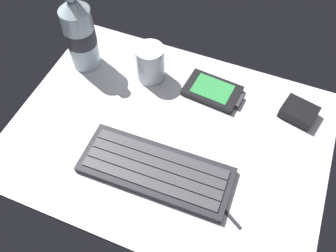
{
  "coord_description": "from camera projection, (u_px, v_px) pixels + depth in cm",
  "views": [
    {
      "loc": [
        15.1,
        -37.26,
        62.05
      ],
      "look_at": [
        0.0,
        0.0,
        3.0
      ],
      "focal_mm": 38.58,
      "sensor_mm": 36.0,
      "label": 1
    }
  ],
  "objects": [
    {
      "name": "juice_cup",
      "position": [
        150.0,
        64.0,
        0.8
      ],
      "size": [
        6.4,
        6.4,
        8.5
      ],
      "color": "silver",
      "rests_on": "ground_plane"
    },
    {
      "name": "handheld_device",
      "position": [
        213.0,
        91.0,
        0.79
      ],
      "size": [
        13.3,
        8.74,
        1.5
      ],
      "color": "black",
      "rests_on": "ground_plane"
    },
    {
      "name": "keyboard",
      "position": [
        156.0,
        170.0,
        0.68
      ],
      "size": [
        29.24,
        11.64,
        1.7
      ],
      "color": "#232328",
      "rests_on": "ground_plane"
    },
    {
      "name": "charger_block",
      "position": [
        299.0,
        112.0,
        0.76
      ],
      "size": [
        8.12,
        7.08,
        2.4
      ],
      "primitive_type": "cube",
      "rotation": [
        0.0,
        0.0,
        -0.24
      ],
      "color": "black",
      "rests_on": "ground_plane"
    },
    {
      "name": "water_bottle",
      "position": [
        80.0,
        33.0,
        0.78
      ],
      "size": [
        6.73,
        6.73,
        20.8
      ],
      "color": "silver",
      "rests_on": "ground_plane"
    },
    {
      "name": "ground_plane",
      "position": [
        168.0,
        138.0,
        0.75
      ],
      "size": [
        64.0,
        48.0,
        2.8
      ],
      "color": "silver"
    },
    {
      "name": "stylus_pen",
      "position": [
        222.0,
        207.0,
        0.65
      ],
      "size": [
        8.51,
        5.48,
        0.7
      ],
      "primitive_type": "cylinder",
      "rotation": [
        0.0,
        1.57,
        -0.54
      ],
      "color": "#26262B",
      "rests_on": "ground_plane"
    }
  ]
}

